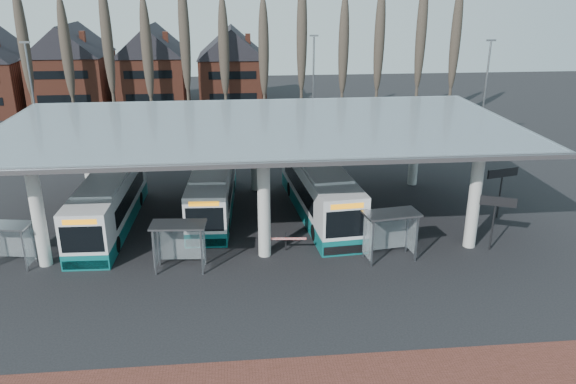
{
  "coord_description": "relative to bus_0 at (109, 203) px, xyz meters",
  "views": [
    {
      "loc": [
        -1.47,
        -26.13,
        14.37
      ],
      "look_at": [
        1.77,
        7.0,
        2.09
      ],
      "focal_mm": 35.0,
      "sensor_mm": 36.0,
      "label": 1
    }
  ],
  "objects": [
    {
      "name": "shelter_1",
      "position": [
        4.89,
        -6.24,
        0.37
      ],
      "size": [
        2.97,
        1.64,
        2.67
      ],
      "rotation": [
        0.0,
        0.0,
        -0.07
      ],
      "color": "gray",
      "rests_on": "ground"
    },
    {
      "name": "ground",
      "position": [
        9.46,
        -7.59,
        -1.57
      ],
      "size": [
        140.0,
        140.0,
        0.0
      ],
      "primitive_type": "plane",
      "color": "black",
      "rests_on": "ground"
    },
    {
      "name": "info_sign_0",
      "position": [
        22.47,
        -5.66,
        1.18
      ],
      "size": [
        2.07,
        0.98,
        3.28
      ],
      "rotation": [
        0.0,
        0.0,
        -0.4
      ],
      "color": "black",
      "rests_on": "ground"
    },
    {
      "name": "poplar_row",
      "position": [
        9.46,
        25.41,
        7.21
      ],
      "size": [
        45.1,
        1.1,
        14.5
      ],
      "color": "#473D33",
      "rests_on": "ground"
    },
    {
      "name": "station_canopy",
      "position": [
        9.46,
        0.41,
        4.11
      ],
      "size": [
        32.0,
        16.0,
        6.34
      ],
      "color": "silver",
      "rests_on": "ground"
    },
    {
      "name": "bus_2",
      "position": [
        13.42,
        0.76,
        0.1
      ],
      "size": [
        3.85,
        12.91,
        3.53
      ],
      "rotation": [
        0.0,
        0.0,
        0.09
      ],
      "color": "silver",
      "rests_on": "ground"
    },
    {
      "name": "shelter_0",
      "position": [
        -4.33,
        -4.94,
        0.22
      ],
      "size": [
        2.82,
        1.72,
        2.46
      ],
      "rotation": [
        0.0,
        0.0,
        -0.16
      ],
      "color": "gray",
      "rests_on": "ground"
    },
    {
      "name": "bus_0",
      "position": [
        0.0,
        0.0,
        0.0
      ],
      "size": [
        2.94,
        12.05,
        3.33
      ],
      "rotation": [
        0.0,
        0.0,
        -0.03
      ],
      "color": "silver",
      "rests_on": "ground"
    },
    {
      "name": "info_sign_1",
      "position": [
        25.02,
        -1.1,
        1.27
      ],
      "size": [
        2.24,
        0.68,
        3.39
      ],
      "rotation": [
        0.0,
        0.0,
        0.25
      ],
      "color": "black",
      "rests_on": "ground"
    },
    {
      "name": "bus_1",
      "position": [
        6.42,
        2.01,
        -0.04
      ],
      "size": [
        3.1,
        11.77,
        3.24
      ],
      "rotation": [
        0.0,
        0.0,
        -0.05
      ],
      "color": "silver",
      "rests_on": "ground"
    },
    {
      "name": "lamp_post_c",
      "position": [
        29.46,
        12.41,
        3.77
      ],
      "size": [
        0.8,
        0.16,
        10.17
      ],
      "color": "slate",
      "rests_on": "ground"
    },
    {
      "name": "lamp_post_b",
      "position": [
        15.46,
        18.41,
        3.77
      ],
      "size": [
        0.8,
        0.16,
        10.17
      ],
      "color": "slate",
      "rests_on": "ground"
    },
    {
      "name": "lamp_post_a",
      "position": [
        -8.54,
        14.41,
        3.77
      ],
      "size": [
        0.8,
        0.16,
        10.17
      ],
      "color": "slate",
      "rests_on": "ground"
    },
    {
      "name": "townhouse_row",
      "position": [
        -6.29,
        36.41,
        4.37
      ],
      "size": [
        36.8,
        10.3,
        12.25
      ],
      "color": "brown",
      "rests_on": "ground"
    },
    {
      "name": "shelter_2",
      "position": [
        16.31,
        -6.12,
        0.47
      ],
      "size": [
        3.2,
        1.93,
        2.8
      ],
      "rotation": [
        0.0,
        0.0,
        0.15
      ],
      "color": "gray",
      "rests_on": "ground"
    },
    {
      "name": "barrier",
      "position": [
        10.71,
        -4.98,
        -0.7
      ],
      "size": [
        2.23,
        0.7,
        1.12
      ],
      "rotation": [
        0.0,
        0.0,
        -0.09
      ],
      "color": "black",
      "rests_on": "ground"
    }
  ]
}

